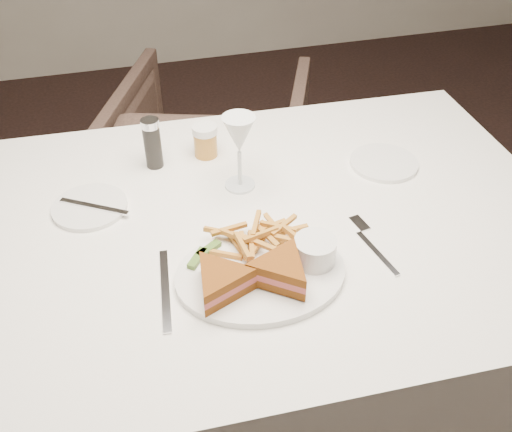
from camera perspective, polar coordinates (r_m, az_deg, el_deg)
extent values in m
plane|color=black|center=(1.84, 9.66, -16.66)|extent=(5.00, 5.00, 0.00)
cube|color=white|center=(1.46, -0.53, -11.77)|extent=(1.39, 0.96, 0.75)
imported|color=#4B362E|center=(2.17, -4.24, 6.48)|extent=(0.85, 0.83, 0.68)
ellipsoid|color=white|center=(1.07, 0.46, -5.81)|extent=(0.33, 0.26, 0.01)
cube|color=silver|center=(1.06, -9.05, -7.25)|extent=(0.04, 0.21, 0.00)
cylinder|color=white|center=(1.27, -16.29, 0.88)|extent=(0.16, 0.16, 0.01)
cylinder|color=white|center=(1.39, 12.66, 5.22)|extent=(0.16, 0.16, 0.01)
cylinder|color=black|center=(1.34, -10.31, 7.16)|extent=(0.04, 0.04, 0.12)
cylinder|color=#B3772B|center=(1.38, -5.09, 7.51)|extent=(0.06, 0.06, 0.08)
cube|color=#456C25|center=(1.10, -4.76, -3.34)|extent=(0.05, 0.04, 0.01)
cube|color=#456C25|center=(1.08, -5.90, -4.23)|extent=(0.05, 0.05, 0.01)
cylinder|color=white|center=(1.07, 5.90, -3.47)|extent=(0.08, 0.08, 0.05)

